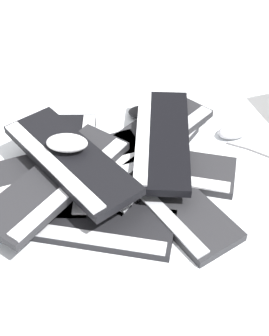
# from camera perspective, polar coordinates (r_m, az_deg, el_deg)

# --- Properties ---
(ground_plane) EXTENTS (3.20, 3.20, 0.00)m
(ground_plane) POSITION_cam_1_polar(r_m,az_deg,el_deg) (1.33, -1.16, -0.88)
(ground_plane) COLOR silver
(keyboard_0) EXTENTS (0.45, 0.37, 0.03)m
(keyboard_0) POSITION_cam_1_polar(r_m,az_deg,el_deg) (1.36, 1.02, 0.93)
(keyboard_0) COLOR #232326
(keyboard_0) RESTS_ON ground
(keyboard_1) EXTENTS (0.44, 0.16, 0.03)m
(keyboard_1) POSITION_cam_1_polar(r_m,az_deg,el_deg) (1.36, -8.23, 0.60)
(keyboard_1) COLOR black
(keyboard_1) RESTS_ON ground
(keyboard_2) EXTENTS (0.25, 0.46, 0.03)m
(keyboard_2) POSITION_cam_1_polar(r_m,az_deg,el_deg) (1.20, -5.80, -6.75)
(keyboard_2) COLOR black
(keyboard_2) RESTS_ON ground
(keyboard_3) EXTENTS (0.45, 0.36, 0.03)m
(keyboard_3) POSITION_cam_1_polar(r_m,az_deg,el_deg) (1.26, 4.10, -3.50)
(keyboard_3) COLOR #232326
(keyboard_3) RESTS_ON ground
(keyboard_4) EXTENTS (0.26, 0.46, 0.03)m
(keyboard_4) POSITION_cam_1_polar(r_m,az_deg,el_deg) (1.34, 2.76, 0.11)
(keyboard_4) COLOR #232326
(keyboard_4) RESTS_ON ground
(keyboard_5) EXTENTS (0.29, 0.46, 0.03)m
(keyboard_5) POSITION_cam_1_polar(r_m,az_deg,el_deg) (1.31, -8.26, 0.27)
(keyboard_5) COLOR #232326
(keyboard_5) RESTS_ON keyboard_1
(keyboard_6) EXTENTS (0.42, 0.41, 0.03)m
(keyboard_6) POSITION_cam_1_polar(r_m,az_deg,el_deg) (1.40, 2.00, 3.87)
(keyboard_6) COLOR #232326
(keyboard_6) RESTS_ON keyboard_0
(keyboard_7) EXTENTS (0.44, 0.39, 0.03)m
(keyboard_7) POSITION_cam_1_polar(r_m,az_deg,el_deg) (1.23, -9.34, -1.48)
(keyboard_7) COLOR #232326
(keyboard_7) RESTS_ON keyboard_5
(keyboard_8) EXTENTS (0.45, 0.19, 0.03)m
(keyboard_8) POSITION_cam_1_polar(r_m,az_deg,el_deg) (1.34, 3.29, 3.66)
(keyboard_8) COLOR black
(keyboard_8) RESTS_ON keyboard_6
(keyboard_9) EXTENTS (0.44, 0.39, 0.03)m
(keyboard_9) POSITION_cam_1_polar(r_m,az_deg,el_deg) (1.24, -7.98, 1.13)
(keyboard_9) COLOR black
(keyboard_9) RESTS_ON keyboard_7
(mouse_0) EXTENTS (0.08, 0.12, 0.04)m
(mouse_0) POSITION_cam_1_polar(r_m,az_deg,el_deg) (1.53, 1.31, 6.76)
(mouse_0) COLOR black
(mouse_0) RESTS_ON ground
(mouse_1) EXTENTS (0.08, 0.12, 0.04)m
(mouse_1) POSITION_cam_1_polar(r_m,az_deg,el_deg) (1.24, -8.23, 3.05)
(mouse_1) COLOR silver
(mouse_1) RESTS_ON keyboard_9
(mouse_2) EXTENTS (0.07, 0.11, 0.04)m
(mouse_2) POSITION_cam_1_polar(r_m,az_deg,el_deg) (1.27, 2.84, -0.73)
(mouse_2) COLOR black
(mouse_2) RESTS_ON keyboard_4
(mouse_3) EXTENTS (0.10, 0.13, 0.04)m
(mouse_3) POSITION_cam_1_polar(r_m,az_deg,el_deg) (1.26, 3.84, -1.22)
(mouse_3) COLOR black
(mouse_3) RESTS_ON keyboard_3
(mouse_4) EXTENTS (0.10, 0.13, 0.04)m
(mouse_4) POSITION_cam_1_polar(r_m,az_deg,el_deg) (1.49, 12.09, 4.50)
(mouse_4) COLOR #B7B7BC
(mouse_4) RESTS_ON ground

